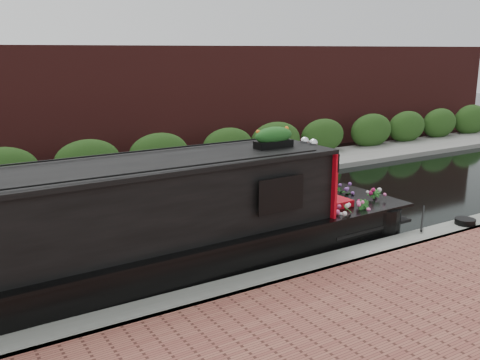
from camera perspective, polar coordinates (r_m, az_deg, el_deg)
ground at (r=11.53m, az=-8.07°, el=-5.99°), size 80.00×80.00×0.00m
near_bank_coping at (r=8.83m, az=0.87°, el=-12.22°), size 40.00×0.60×0.50m
far_bank_path at (r=15.31m, az=-14.48°, el=-1.33°), size 40.00×2.40×0.34m
far_hedge at (r=16.15m, az=-15.45°, el=-0.62°), size 40.00×1.10×2.80m
far_brick_wall at (r=18.12m, az=-17.37°, el=0.79°), size 40.00×1.00×8.00m
narrowboat at (r=8.97m, az=-13.08°, el=-6.61°), size 11.53×2.27×2.69m
rope_fender at (r=12.47m, az=15.09°, el=-4.12°), size 0.29×0.37×0.29m
coiled_mooring_rope at (r=12.36m, az=22.88°, el=-4.10°), size 0.43×0.43×0.12m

